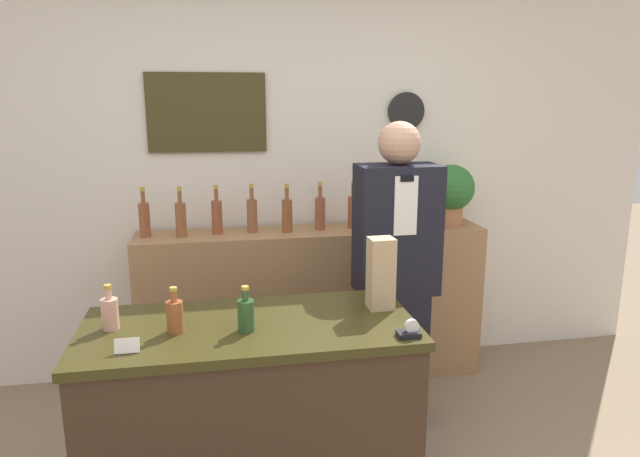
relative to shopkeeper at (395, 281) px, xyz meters
name	(u,v)px	position (x,y,z in m)	size (l,w,h in m)	color
back_wall	(286,171)	(-0.48, 0.88, 0.50)	(5.20, 0.09, 2.70)	silver
back_shelf	(313,305)	(-0.35, 0.64, -0.35)	(2.21, 0.38, 1.01)	#9E754C
display_counter	(252,421)	(-0.83, -0.60, -0.40)	(1.39, 0.65, 0.91)	#382619
shopkeeper	(395,281)	(0.00, 0.00, 0.00)	(0.43, 0.27, 1.71)	black
potted_plant	(451,191)	(0.57, 0.62, 0.38)	(0.30, 0.30, 0.40)	#B27047
paper_bag	(381,273)	(-0.24, -0.52, 0.22)	(0.11, 0.10, 0.32)	tan
tape_dispenser	(410,331)	(-0.22, -0.85, 0.08)	(0.09, 0.06, 0.07)	black
price_card_left	(127,346)	(-1.29, -0.80, 0.08)	(0.09, 0.02, 0.06)	white
counter_bottle_0	(110,313)	(-1.39, -0.55, 0.13)	(0.07, 0.07, 0.19)	tan
counter_bottle_1	(175,315)	(-1.13, -0.63, 0.13)	(0.07, 0.07, 0.19)	brown
counter_bottle_2	(246,314)	(-0.85, -0.67, 0.13)	(0.07, 0.07, 0.19)	#2D4E27
shelf_bottle_0	(144,218)	(-1.37, 0.65, 0.27)	(0.07, 0.07, 0.31)	brown
shelf_bottle_1	(181,218)	(-1.16, 0.62, 0.27)	(0.07, 0.07, 0.31)	brown
shelf_bottle_2	(217,216)	(-0.94, 0.65, 0.27)	(0.07, 0.07, 0.31)	brown
shelf_bottle_3	(252,214)	(-0.73, 0.65, 0.27)	(0.07, 0.07, 0.31)	brown
shelf_bottle_4	(287,214)	(-0.51, 0.62, 0.27)	(0.07, 0.07, 0.31)	brown
shelf_bottle_5	(320,212)	(-0.30, 0.65, 0.27)	(0.07, 0.07, 0.31)	brown
shelf_bottle_6	(353,211)	(-0.08, 0.65, 0.27)	(0.07, 0.07, 0.31)	brown
shelf_bottle_7	(386,210)	(0.13, 0.64, 0.27)	(0.07, 0.07, 0.31)	brown
shelf_bottle_8	(418,209)	(0.35, 0.63, 0.27)	(0.07, 0.07, 0.31)	brown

